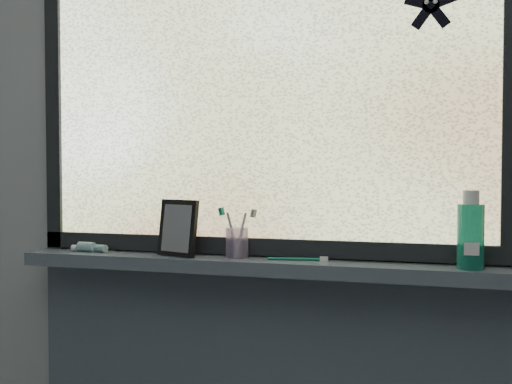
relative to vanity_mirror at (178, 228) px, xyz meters
The scene contains 12 objects.
wall_back 0.36m from the vanity_mirror, 14.84° to the left, with size 3.00×0.01×2.50m, color #9EA3A8.
windowsill 0.33m from the vanity_mirror, ahead, with size 1.62×0.14×0.04m, color #47515F.
window_pane 0.53m from the vanity_mirror, 10.89° to the left, with size 1.50×0.01×1.00m, color silver.
frame_bottom 0.33m from the vanity_mirror, 10.19° to the left, with size 1.60×0.03×0.05m, color black.
frame_left 0.63m from the vanity_mirror, behind, with size 0.05×0.03×1.10m, color black.
frame_mullion 1.01m from the vanity_mirror, ahead, with size 0.04×0.03×1.00m, color black.
starfish_sticker 0.95m from the vanity_mirror, ahead, with size 0.15×0.02×0.15m, color black, non-canonical shape.
vanity_mirror is the anchor object (origin of this frame).
toothpaste_tube 0.30m from the vanity_mirror, behind, with size 0.17×0.04×0.03m, color silver, non-canonical shape.
toothbrush_cup 0.18m from the vanity_mirror, ahead, with size 0.07×0.07×0.09m, color #C5A9E0.
toothbrush_lying 0.36m from the vanity_mirror, ahead, with size 0.18×0.02×0.01m, color #0B6953, non-canonical shape.
mouthwash_bottle 0.82m from the vanity_mirror, ahead, with size 0.07×0.07×0.17m, color #1B8F74.
Camera 1 is at (0.36, -0.35, 1.27)m, focal length 40.00 mm.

